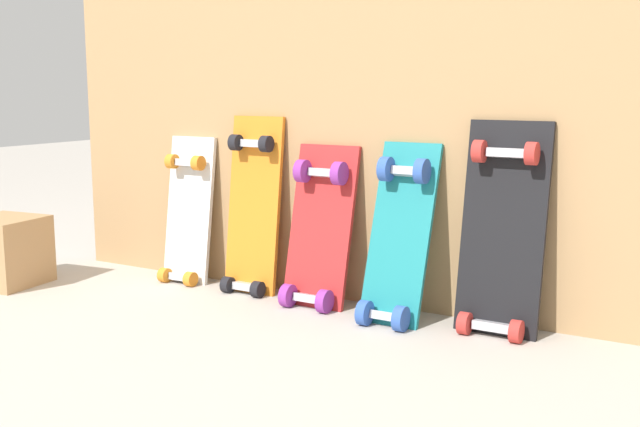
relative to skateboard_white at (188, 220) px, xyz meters
The scene contains 8 objects.
ground_plane 0.60m from the skateboard_white, ahead, with size 12.00×12.00×0.00m, color #B2AAA0.
plywood_wall_panel 0.91m from the skateboard_white, ahead, with size 2.15×0.04×1.84m, color tan.
skateboard_white is the anchor object (origin of this frame).
skateboard_orange 0.28m from the skateboard_white, ahead, with size 0.19×0.15×0.64m.
skateboard_red 0.54m from the skateboard_white, ahead, with size 0.21×0.19×0.55m.
skateboard_teal 0.82m from the skateboard_white, ahead, with size 0.18×0.24×0.57m.
skateboard_black 1.11m from the skateboard_white, ahead, with size 0.23×0.17×0.65m.
wooden_crate 0.63m from the skateboard_white, 145.13° to the right, with size 0.23×0.23×0.23m, color tan.
Camera 1 is at (1.16, -2.06, 0.68)m, focal length 43.82 mm.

